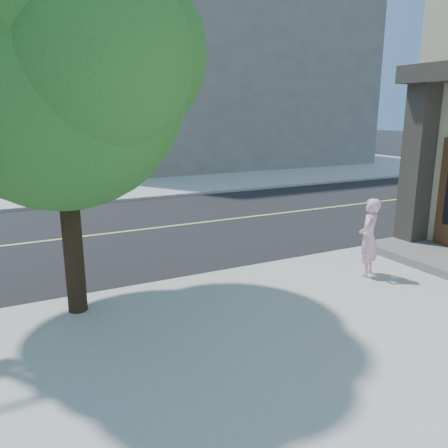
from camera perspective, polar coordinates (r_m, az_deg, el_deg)
sidewalk_ne at (r=32.43m, az=-3.45°, el=8.04°), size 29.00×25.00×0.12m
filler_ne at (r=33.14m, az=-3.16°, el=20.40°), size 18.00×16.00×14.00m
man_on_phone at (r=9.56m, az=17.83°, el=-1.63°), size 0.70×0.64×1.60m
street_tree at (r=7.55m, az=-19.58°, el=19.94°), size 4.83×4.39×6.42m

